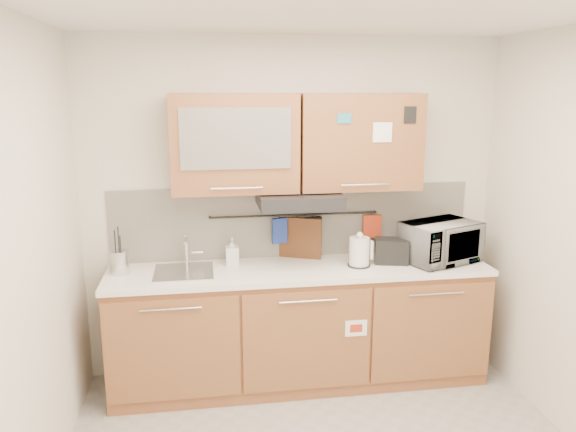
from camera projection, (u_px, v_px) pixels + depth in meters
name	position (u px, v px, depth m)	size (l,w,h in m)	color
ceiling	(346.00, 5.00, 2.63)	(3.20, 3.20, 0.00)	white
wall_back	(294.00, 208.00, 4.37)	(3.20, 3.20, 0.00)	silver
wall_left	(15.00, 285.00, 2.69)	(3.00, 3.00, 0.00)	silver
base_cabinet	(300.00, 331.00, 4.27)	(2.80, 0.64, 0.88)	#9D5E37
countertop	(300.00, 270.00, 4.16)	(2.82, 0.62, 0.04)	white
backsplash	(294.00, 221.00, 4.38)	(2.80, 0.02, 0.56)	silver
upper_cabinets	(297.00, 142.00, 4.08)	(1.82, 0.37, 0.70)	#9D5E37
range_hood	(299.00, 200.00, 4.10)	(0.60, 0.46, 0.10)	black
sink	(184.00, 272.00, 4.05)	(0.42, 0.40, 0.26)	silver
utensil_rail	(295.00, 215.00, 4.33)	(0.02, 0.02, 1.30)	black
utensil_crock	(120.00, 262.00, 4.00)	(0.16, 0.16, 0.34)	silver
kettle	(359.00, 253.00, 4.16)	(0.19, 0.17, 0.26)	silver
toaster	(391.00, 251.00, 4.24)	(0.28, 0.20, 0.19)	black
microwave	(440.00, 242.00, 4.27)	(0.55, 0.37, 0.31)	#999999
soap_bottle	(232.00, 252.00, 4.19)	(0.09, 0.10, 0.21)	#999999
cutting_board	(297.00, 247.00, 4.38)	(0.38, 0.03, 0.47)	brown
oven_mitt	(280.00, 231.00, 4.32)	(0.12, 0.03, 0.20)	navy
dark_pouch	(313.00, 231.00, 4.37)	(0.14, 0.04, 0.22)	black
pot_holder	(372.00, 226.00, 4.43)	(0.15, 0.02, 0.18)	#A92F16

